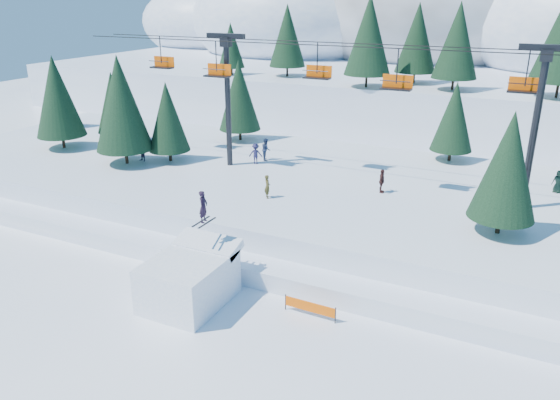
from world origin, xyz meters
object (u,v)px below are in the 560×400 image
at_px(chairlift, 362,90).
at_px(banner_near, 310,307).
at_px(jump_kicker, 190,278).
at_px(banner_far, 446,310).

xyz_separation_m(chairlift, banner_near, (2.28, -14.22, -8.78)).
xyz_separation_m(jump_kicker, chairlift, (4.05, 15.66, 7.94)).
height_order(chairlift, banner_far, chairlift).
bearing_deg(jump_kicker, banner_near, 12.81).
distance_m(jump_kicker, banner_near, 6.55).
bearing_deg(banner_far, jump_kicker, -161.78).
bearing_deg(chairlift, jump_kicker, -104.50).
distance_m(chairlift, banner_far, 16.82).
bearing_deg(chairlift, banner_near, -80.88).
bearing_deg(banner_near, jump_kicker, -167.19).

